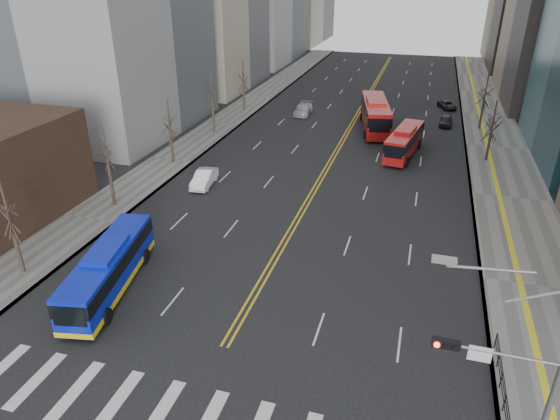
{
  "coord_description": "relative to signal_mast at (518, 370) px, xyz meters",
  "views": [
    {
      "loc": [
        9.02,
        -14.64,
        19.03
      ],
      "look_at": [
        0.65,
        13.74,
        4.43
      ],
      "focal_mm": 32.0,
      "sensor_mm": 36.0,
      "label": 1
    }
  ],
  "objects": [
    {
      "name": "blue_bus",
      "position": [
        -22.86,
        6.08,
        -3.22
      ],
      "size": [
        4.27,
        10.86,
        3.13
      ],
      "color": "#0D1FC3",
      "rests_on": "ground"
    },
    {
      "name": "red_bus_far",
      "position": [
        -10.7,
        46.24,
        -2.71
      ],
      "size": [
        5.22,
        12.64,
        3.88
      ],
      "color": "#B01312",
      "rests_on": "ground"
    },
    {
      "name": "crosswalk",
      "position": [
        -13.77,
        -2.0,
        -4.85
      ],
      "size": [
        26.7,
        4.0,
        0.01
      ],
      "color": "silver",
      "rests_on": "ground"
    },
    {
      "name": "pedestrian_railing",
      "position": [
        0.53,
        4.0,
        -4.03
      ],
      "size": [
        0.06,
        6.06,
        1.02
      ],
      "color": "black",
      "rests_on": "sidewalk_right"
    },
    {
      "name": "signal_mast",
      "position": [
        0.0,
        0.0,
        0.0
      ],
      "size": [
        5.37,
        0.37,
        9.39
      ],
      "color": "gray",
      "rests_on": "ground"
    },
    {
      "name": "car_dark_mid",
      "position": [
        -1.92,
        50.53,
        -4.2
      ],
      "size": [
        1.76,
        3.94,
        1.31
      ],
      "primitive_type": "imported",
      "rotation": [
        0.0,
        0.0,
        -0.05
      ],
      "color": "black",
      "rests_on": "ground"
    },
    {
      "name": "car_white",
      "position": [
        -24.09,
        23.42,
        -4.12
      ],
      "size": [
        2.02,
        4.61,
        1.47
      ],
      "primitive_type": "imported",
      "rotation": [
        0.0,
        0.0,
        0.11
      ],
      "color": "white",
      "rests_on": "ground"
    },
    {
      "name": "car_silver",
      "position": [
        -21.14,
        50.55,
        -4.13
      ],
      "size": [
        2.14,
        5.07,
        1.46
      ],
      "primitive_type": "imported",
      "rotation": [
        0.0,
        0.0,
        0.02
      ],
      "color": "#ABACB1",
      "rests_on": "ground"
    },
    {
      "name": "ground",
      "position": [
        -13.77,
        -2.0,
        -4.86
      ],
      "size": [
        220.0,
        220.0,
        0.0
      ],
      "primitive_type": "plane",
      "color": "black"
    },
    {
      "name": "centerline",
      "position": [
        -13.77,
        53.0,
        -4.85
      ],
      "size": [
        0.55,
        100.0,
        0.01
      ],
      "color": "gold",
      "rests_on": "ground"
    },
    {
      "name": "red_bus_near",
      "position": [
        -6.46,
        37.43,
        -3.11
      ],
      "size": [
        3.8,
        9.95,
        3.12
      ],
      "color": "#B01312",
      "rests_on": "ground"
    },
    {
      "name": "sidewalk_left",
      "position": [
        -30.27,
        43.0,
        -4.78
      ],
      "size": [
        5.0,
        130.0,
        0.15
      ],
      "primitive_type": "cube",
      "color": "slate",
      "rests_on": "ground"
    },
    {
      "name": "sidewalk_right",
      "position": [
        3.73,
        43.0,
        -4.78
      ],
      "size": [
        7.0,
        130.0,
        0.15
      ],
      "primitive_type": "cube",
      "color": "slate",
      "rests_on": "ground"
    },
    {
      "name": "car_dark_far",
      "position": [
        -1.68,
        59.52,
        -4.31
      ],
      "size": [
        3.1,
        4.33,
        1.1
      ],
      "primitive_type": "imported",
      "rotation": [
        0.0,
        0.0,
        0.36
      ],
      "color": "black",
      "rests_on": "ground"
    },
    {
      "name": "street_trees",
      "position": [
        -20.94,
        32.55,
        0.02
      ],
      "size": [
        35.2,
        47.2,
        7.6
      ],
      "color": "#2F241C",
      "rests_on": "ground"
    }
  ]
}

